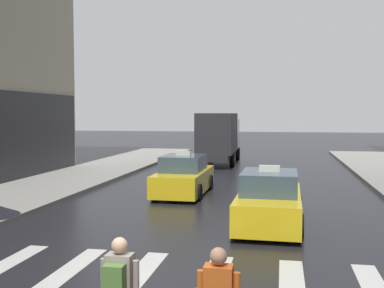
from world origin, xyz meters
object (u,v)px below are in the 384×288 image
object	(u,v)px
taxi_lead	(269,201)
taxi_second	(184,177)
box_truck	(219,136)
pedestrian_with_backpack	(119,287)

from	to	relation	value
taxi_lead	taxi_second	xyz separation A→B (m)	(-3.61, 4.76, 0.00)
taxi_second	box_truck	bearing A→B (deg)	90.67
box_truck	pedestrian_with_backpack	size ratio (longest dim) A/B	4.59
box_truck	pedestrian_with_backpack	xyz separation A→B (m)	(1.96, -24.64, -0.88)
pedestrian_with_backpack	taxi_lead	bearing A→B (deg)	77.45
taxi_lead	box_truck	size ratio (longest dim) A/B	0.60
taxi_lead	box_truck	world-z (taller)	box_truck
box_truck	pedestrian_with_backpack	bearing A→B (deg)	-85.45
taxi_second	pedestrian_with_backpack	bearing A→B (deg)	-81.88
taxi_second	pedestrian_with_backpack	distance (m)	12.91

